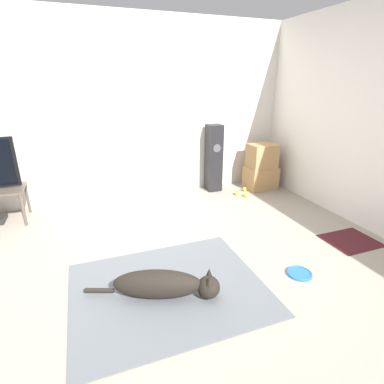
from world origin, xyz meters
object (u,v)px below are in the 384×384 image
tennis_ball_by_boxes (246,195)px  tennis_ball_loose_on_carpet (237,193)px  cardboard_box_upper (262,156)px  floor_speaker (214,158)px  frisbee (299,273)px  dog (165,285)px  tennis_ball_near_speaker (244,189)px  cardboard_box_lower (260,177)px

tennis_ball_by_boxes → tennis_ball_loose_on_carpet: 0.15m
tennis_ball_loose_on_carpet → cardboard_box_upper: bearing=17.7°
floor_speaker → tennis_ball_by_boxes: (0.33, -0.48, -0.50)m
frisbee → cardboard_box_upper: size_ratio=0.54×
cardboard_box_upper → floor_speaker: 0.79m
tennis_ball_by_boxes → dog: bearing=-135.1°
dog → frisbee: 1.26m
cardboard_box_upper → tennis_ball_near_speaker: size_ratio=6.41×
frisbee → cardboard_box_lower: (0.96, 2.19, 0.17)m
floor_speaker → tennis_ball_loose_on_carpet: floor_speaker is taller
dog → cardboard_box_lower: 3.02m
dog → cardboard_box_upper: cardboard_box_upper is taller
tennis_ball_near_speaker → tennis_ball_loose_on_carpet: 0.24m
frisbee → cardboard_box_upper: (0.95, 2.18, 0.54)m
cardboard_box_upper → floor_speaker: floor_speaker is taller
cardboard_box_upper → tennis_ball_loose_on_carpet: size_ratio=6.41×
frisbee → tennis_ball_loose_on_carpet: (0.44, 2.02, 0.02)m
cardboard_box_lower → tennis_ball_by_boxes: cardboard_box_lower is taller
frisbee → cardboard_box_lower: size_ratio=0.48×
dog → frisbee: (1.25, -0.13, -0.12)m
tennis_ball_by_boxes → tennis_ball_near_speaker: bearing=64.0°
frisbee → cardboard_box_upper: bearing=66.4°
tennis_ball_near_speaker → tennis_ball_loose_on_carpet: bearing=-149.1°
cardboard_box_lower → tennis_ball_loose_on_carpet: size_ratio=7.20×
cardboard_box_lower → floor_speaker: 0.86m
dog → tennis_ball_by_boxes: bearing=44.9°
dog → tennis_ball_loose_on_carpet: 2.54m
dog → tennis_ball_loose_on_carpet: (1.69, 1.89, -0.10)m
frisbee → tennis_ball_by_boxes: tennis_ball_by_boxes is taller
floor_speaker → dog: bearing=-122.6°
cardboard_box_lower → cardboard_box_upper: size_ratio=1.12×
cardboard_box_upper → tennis_ball_by_boxes: bearing=-146.4°
floor_speaker → tennis_ball_near_speaker: 0.71m
floor_speaker → tennis_ball_near_speaker: size_ratio=16.00×
cardboard_box_lower → floor_speaker: floor_speaker is taller
dog → cardboard_box_lower: cardboard_box_lower is taller
cardboard_box_lower → cardboard_box_upper: bearing=-140.0°
dog → tennis_ball_by_boxes: dog is taller
dog → frisbee: bearing=-5.9°
floor_speaker → tennis_ball_near_speaker: (0.45, -0.24, -0.50)m
cardboard_box_upper → tennis_ball_near_speaker: 0.60m
cardboard_box_lower → dog: bearing=-137.0°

